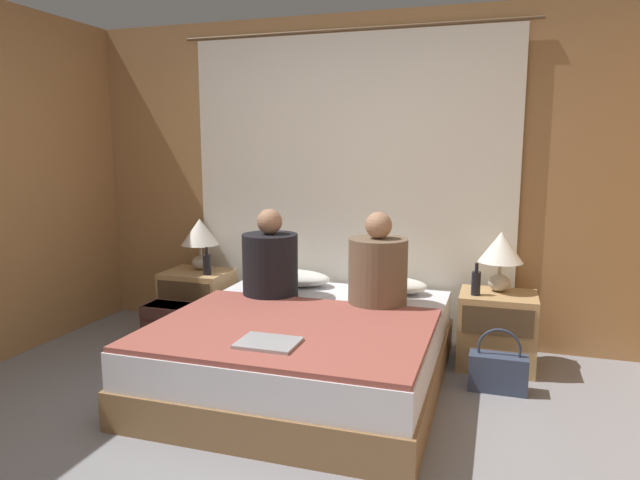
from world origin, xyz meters
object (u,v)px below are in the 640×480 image
at_px(person_right_in_bed, 378,269).
at_px(laptop_on_bed, 268,343).
at_px(beer_bottle_on_left_stand, 207,264).
at_px(backpack_on_floor, 169,325).
at_px(person_left_in_bed, 270,263).
at_px(handbag_on_floor, 498,371).
at_px(pillow_left, 293,278).
at_px(pillow_right, 387,285).
at_px(beer_bottle_on_right_stand, 476,283).
at_px(lamp_left, 200,235).
at_px(bed, 306,350).
at_px(lamp_right, 501,251).
at_px(nightstand_right, 497,330).
at_px(nightstand_left, 198,302).

xyz_separation_m(person_right_in_bed, laptop_on_bed, (-0.38, -1.00, -0.22)).
distance_m(beer_bottle_on_left_stand, backpack_on_floor, 0.55).
xyz_separation_m(person_left_in_bed, handbag_on_floor, (1.58, -0.13, -0.56)).
height_order(pillow_left, pillow_right, same).
height_order(person_left_in_bed, person_right_in_bed, person_right_in_bed).
distance_m(person_left_in_bed, beer_bottle_on_right_stand, 1.43).
relative_size(person_right_in_bed, beer_bottle_on_left_stand, 2.93).
distance_m(pillow_left, laptop_on_bed, 1.43).
distance_m(lamp_left, pillow_left, 0.84).
height_order(bed, handbag_on_floor, bed).
bearing_deg(pillow_right, lamp_right, -1.88).
distance_m(beer_bottle_on_right_stand, handbag_on_floor, 0.60).
xyz_separation_m(nightstand_right, beer_bottle_on_left_stand, (-2.17, -0.08, 0.34)).
height_order(person_left_in_bed, handbag_on_floor, person_left_in_bed).
xyz_separation_m(pillow_left, person_left_in_bed, (-0.03, -0.38, 0.19)).
height_order(bed, lamp_right, lamp_right).
bearing_deg(person_left_in_bed, lamp_left, 154.81).
relative_size(bed, nightstand_right, 3.68).
bearing_deg(person_right_in_bed, pillow_left, 152.91).
distance_m(laptop_on_bed, handbag_on_floor, 1.50).
distance_m(pillow_right, beer_bottle_on_right_stand, 0.67).
bearing_deg(nightstand_right, person_right_in_bed, -160.06).
xyz_separation_m(bed, pillow_right, (0.37, 0.76, 0.28)).
height_order(nightstand_left, beer_bottle_on_left_stand, beer_bottle_on_left_stand).
xyz_separation_m(bed, pillow_left, (-0.37, 0.76, 0.28)).
bearing_deg(backpack_on_floor, nightstand_right, 11.16).
relative_size(bed, backpack_on_floor, 5.17).
xyz_separation_m(lamp_right, person_right_in_bed, (-0.78, -0.36, -0.10)).
height_order(nightstand_left, nightstand_right, same).
relative_size(laptop_on_bed, backpack_on_floor, 0.86).
distance_m(nightstand_right, laptop_on_bed, 1.74).
bearing_deg(beer_bottle_on_right_stand, pillow_left, 172.49).
distance_m(person_right_in_bed, beer_bottle_on_left_stand, 1.41).
relative_size(person_right_in_bed, handbag_on_floor, 1.59).
distance_m(lamp_right, beer_bottle_on_left_stand, 2.19).
distance_m(bed, beer_bottle_on_right_stand, 1.22).
bearing_deg(person_right_in_bed, bed, -135.23).
xyz_separation_m(lamp_left, beer_bottle_on_left_stand, (0.14, -0.16, -0.20)).
bearing_deg(person_left_in_bed, bed, -43.12).
bearing_deg(nightstand_right, nightstand_left, 180.00).
distance_m(nightstand_left, lamp_right, 2.38).
bearing_deg(handbag_on_floor, beer_bottle_on_left_stand, 171.37).
relative_size(lamp_left, beer_bottle_on_left_stand, 1.90).
xyz_separation_m(lamp_left, beer_bottle_on_right_stand, (2.17, -0.16, -0.19)).
bearing_deg(handbag_on_floor, pillow_left, 161.58).
xyz_separation_m(bed, handbag_on_floor, (1.18, 0.24, -0.09)).
bearing_deg(person_right_in_bed, lamp_right, 24.55).
bearing_deg(lamp_left, pillow_left, 1.88).
bearing_deg(beer_bottle_on_left_stand, beer_bottle_on_right_stand, 0.00).
relative_size(bed, laptop_on_bed, 5.98).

